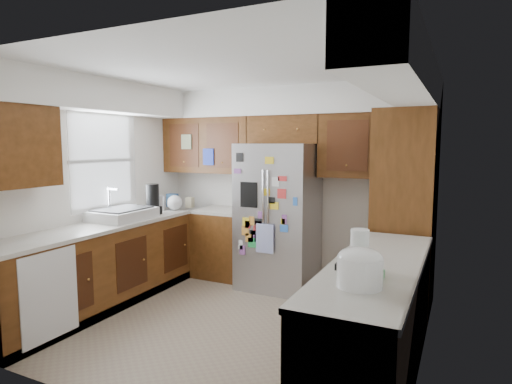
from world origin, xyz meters
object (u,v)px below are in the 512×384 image
fridge (278,216)px  paper_towel (360,250)px  pantry (405,211)px  rice_cooker (360,266)px

fridge → paper_towel: bearing=-53.3°
pantry → fridge: (-1.50, 0.05, -0.17)m
paper_towel → fridge: bearing=126.7°
fridge → rice_cooker: size_ratio=6.19×
rice_cooker → pantry: bearing=90.0°
pantry → paper_towel: (-0.08, -1.85, -0.01)m
fridge → paper_towel: (1.42, -1.90, 0.16)m
fridge → rice_cooker: bearing=-56.5°
fridge → rice_cooker: (1.50, -2.27, 0.15)m
pantry → fridge: pantry is taller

